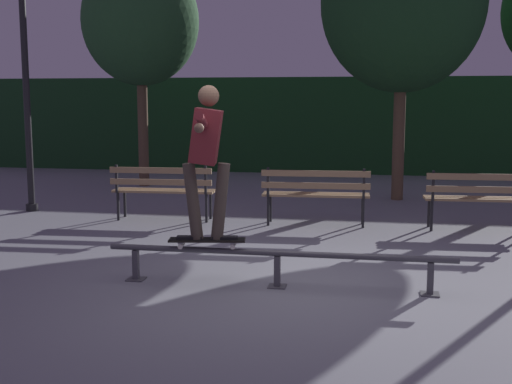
% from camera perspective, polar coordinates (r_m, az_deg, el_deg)
% --- Properties ---
extents(ground_plane, '(90.00, 90.00, 0.00)m').
position_cam_1_polar(ground_plane, '(6.80, 1.91, -8.05)').
color(ground_plane, slate).
extents(hedge_backdrop, '(24.00, 1.20, 2.44)m').
position_cam_1_polar(hedge_backdrop, '(17.33, 7.20, 5.77)').
color(hedge_backdrop, '#193D1E').
rests_on(hedge_backdrop, ground).
extents(grind_rail, '(3.53, 0.18, 0.38)m').
position_cam_1_polar(grind_rail, '(6.67, 1.85, -5.82)').
color(grind_rail, '#47474C').
rests_on(grind_rail, ground).
extents(skateboard, '(0.80, 0.32, 0.09)m').
position_cam_1_polar(skateboard, '(6.77, -4.25, -4.19)').
color(skateboard, black).
rests_on(skateboard, grind_rail).
extents(skateboarder, '(0.63, 1.39, 1.56)m').
position_cam_1_polar(skateboarder, '(6.64, -4.30, 3.73)').
color(skateboarder, black).
rests_on(skateboarder, skateboard).
extents(park_bench_leftmost, '(1.62, 0.49, 0.88)m').
position_cam_1_polar(park_bench_leftmost, '(10.35, -8.05, 0.48)').
color(park_bench_leftmost, black).
rests_on(park_bench_leftmost, ground).
extents(park_bench_left_center, '(1.62, 0.49, 0.88)m').
position_cam_1_polar(park_bench_left_center, '(9.87, 5.18, 0.16)').
color(park_bench_left_center, black).
rests_on(park_bench_left_center, ground).
extents(park_bench_right_center, '(1.62, 0.49, 0.88)m').
position_cam_1_polar(park_bench_right_center, '(9.95, 18.97, -0.19)').
color(park_bench_right_center, black).
rests_on(park_bench_right_center, ground).
extents(tree_far_left, '(2.48, 2.48, 4.89)m').
position_cam_1_polar(tree_far_left, '(14.65, -9.95, 14.31)').
color(tree_far_left, brown).
rests_on(tree_far_left, ground).
extents(tree_behind_benches, '(2.98, 2.98, 5.28)m').
position_cam_1_polar(tree_behind_benches, '(12.74, 12.57, 15.72)').
color(tree_behind_benches, brown).
rests_on(tree_behind_benches, ground).
extents(lamp_post_left, '(0.32, 0.32, 3.90)m').
position_cam_1_polar(lamp_post_left, '(11.72, -19.34, 10.51)').
color(lamp_post_left, black).
rests_on(lamp_post_left, ground).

